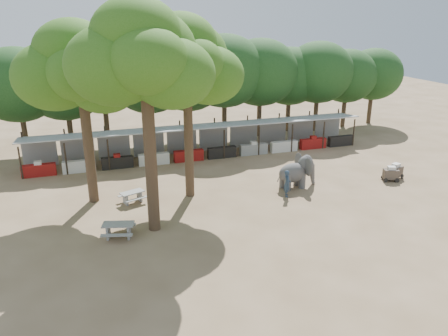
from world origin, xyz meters
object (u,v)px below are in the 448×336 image
object	(u,v)px
picnic_table_far	(132,196)
elephant	(297,172)
yard_tree_center	(141,57)
yard_tree_back	(183,61)
yard_tree_left	(78,69)
handler	(287,183)
cart_back	(395,171)
cart_front	(391,174)
picnic_table_near	(118,229)

from	to	relation	value
picnic_table_far	elephant	bearing A→B (deg)	-24.46
yard_tree_center	yard_tree_back	distance (m)	5.04
yard_tree_left	picnic_table_far	size ratio (longest dim) A/B	6.10
handler	cart_back	distance (m)	8.83
yard_tree_back	picnic_table_far	distance (m)	8.83
yard_tree_back	cart_back	xyz separation A→B (m)	(14.86, -1.76, -7.98)
yard_tree_left	cart_back	bearing A→B (deg)	-7.53
yard_tree_back	handler	distance (m)	10.02
yard_tree_back	handler	world-z (taller)	yard_tree_back
yard_tree_left	handler	bearing A→B (deg)	-15.21
picnic_table_far	cart_front	world-z (taller)	cart_front
handler	cart_back	world-z (taller)	handler
yard_tree_back	cart_front	world-z (taller)	yard_tree_back
yard_tree_left	elephant	xyz separation A→B (m)	(13.42, -2.00, -7.10)
picnic_table_near	yard_tree_center	bearing A→B (deg)	33.62
elephant	handler	xyz separation A→B (m)	(-1.37, -1.28, -0.21)
yard_tree_center	picnic_table_far	bearing A→B (deg)	98.52
handler	yard_tree_left	bearing A→B (deg)	93.27
elephant	cart_back	distance (m)	7.50
elephant	handler	bearing A→B (deg)	-141.28
handler	picnic_table_far	bearing A→B (deg)	96.35
elephant	cart_back	world-z (taller)	elephant
elephant	yard_tree_left	bearing A→B (deg)	167.20
elephant	picnic_table_near	size ratio (longest dim) A/B	1.48
picnic_table_near	picnic_table_far	size ratio (longest dim) A/B	1.08
yard_tree_left	cart_front	size ratio (longest dim) A/B	8.62
cart_back	picnic_table_far	bearing A→B (deg)	155.43
elephant	cart_back	bearing A→B (deg)	-10.14
handler	cart_front	size ratio (longest dim) A/B	1.39
cart_front	cart_back	xyz separation A→B (m)	(0.61, 0.29, 0.03)
yard_tree_left	picnic_table_near	world-z (taller)	yard_tree_left
yard_tree_back	yard_tree_left	bearing A→B (deg)	170.54
yard_tree_back	cart_back	world-z (taller)	yard_tree_back
picnic_table_far	cart_front	size ratio (longest dim) A/B	1.41
picnic_table_near	cart_front	size ratio (longest dim) A/B	1.53
yard_tree_back	elephant	world-z (taller)	yard_tree_back
cart_back	yard_tree_center	bearing A→B (deg)	167.39
yard_tree_left	cart_back	size ratio (longest dim) A/B	8.16
elephant	cart_front	size ratio (longest dim) A/B	2.26
yard_tree_left	elephant	bearing A→B (deg)	-8.48
cart_back	yard_tree_back	bearing A→B (deg)	153.49
picnic_table_far	picnic_table_near	bearing A→B (deg)	-126.28
picnic_table_near	picnic_table_far	bearing A→B (deg)	89.37
elephant	picnic_table_far	world-z (taller)	elephant
handler	picnic_table_near	xyz separation A→B (m)	(-10.88, -2.33, -0.36)
yard_tree_center	yard_tree_back	bearing A→B (deg)	53.14
picnic_table_near	picnic_table_far	distance (m)	4.57
yard_tree_center	yard_tree_back	size ratio (longest dim) A/B	1.06
yard_tree_back	cart_front	bearing A→B (deg)	-8.16
yard_tree_left	cart_back	world-z (taller)	yard_tree_left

